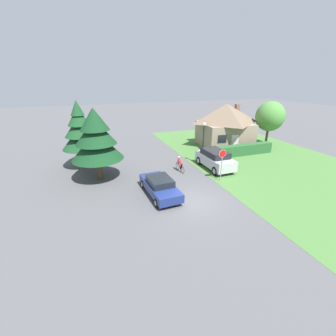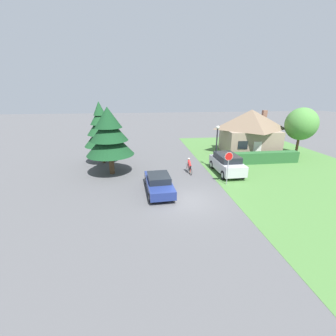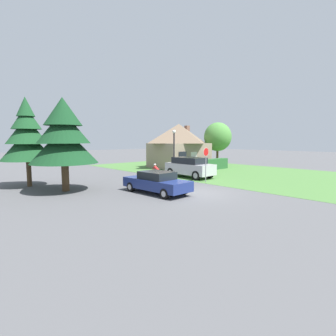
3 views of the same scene
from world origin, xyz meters
The scene contains 12 objects.
ground_plane centered at (0.00, 0.00, 0.00)m, with size 140.00×140.00×0.00m, color #515154.
grass_verge_right centered at (11.24, 4.00, 0.01)m, with size 16.00×36.00×0.01m, color #477538.
cottage_house centered at (10.22, 11.92, 2.75)m, with size 7.01×6.33×5.30m.
hedge_row centered at (9.52, 7.63, 0.60)m, with size 8.44×0.90×1.21m, color #285B2D.
sedan_left_lane centered at (-1.86, 1.78, 0.70)m, with size 2.06×4.74×1.39m.
cyclist centered at (1.36, 5.55, 0.69)m, with size 0.44×1.72×1.43m.
parked_suv_right centered at (4.83, 5.11, 0.94)m, with size 2.09×4.51×1.81m.
stop_sign centered at (3.83, 2.44, 1.93)m, with size 0.68×0.07×2.76m.
street_lamp centered at (4.19, 6.48, 2.74)m, with size 0.32×0.32×4.35m.
conifer_tall_near centered at (-5.87, 6.36, 3.66)m, with size 4.28×4.28×6.10m.
conifer_tall_far centered at (-7.12, 9.93, 3.64)m, with size 3.60×3.60×6.42m.
deciduous_tree_right centered at (15.47, 10.02, 3.76)m, with size 3.53×3.53×5.62m.
Camera 1 is at (-6.41, -12.63, 8.17)m, focal length 24.00 mm.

